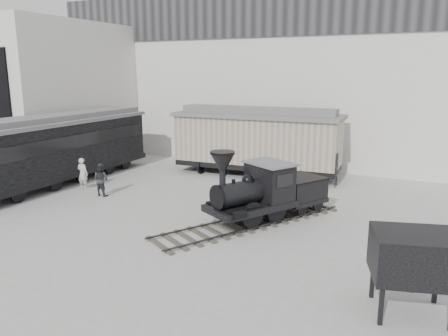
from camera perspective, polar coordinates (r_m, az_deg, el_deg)
The scene contains 9 objects.
ground at distance 15.99m, azimuth -8.53°, elevation -9.62°, with size 90.00×90.00×0.00m, color #9E9E9B.
north_wall at distance 28.44m, azimuth 8.57°, elevation 11.55°, with size 34.00×2.51×11.00m.
west_pavilion at distance 31.92m, azimuth -20.60°, elevation 9.10°, with size 7.00×12.11×9.00m.
locomotive at distance 17.75m, azimuth 5.19°, elevation -3.46°, with size 5.81×8.35×3.02m.
boxcar at distance 25.44m, azimuth 4.34°, elevation 3.71°, with size 9.85×3.46×3.99m.
passenger_coach at distance 25.19m, azimuth -20.66°, elevation 2.43°, with size 2.82×12.95×3.46m.
visitor_a at distance 23.68m, azimuth -17.98°, elevation -0.68°, with size 0.60×0.39×1.64m, color silver.
visitor_b at distance 22.15m, azimuth -15.76°, elevation -1.43°, with size 0.79×0.62×1.64m, color #2C2D30.
coal_hopper at distance 11.97m, azimuth 23.46°, elevation -11.19°, with size 2.32×2.07×2.13m.
Camera 1 is at (8.45, -12.17, 6.01)m, focal length 35.00 mm.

